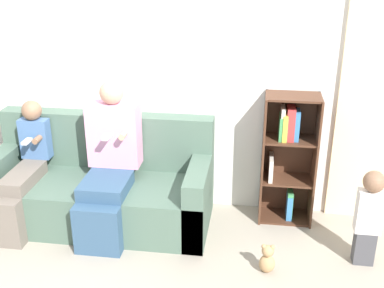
{
  "coord_description": "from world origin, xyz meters",
  "views": [
    {
      "loc": [
        1.03,
        -3.09,
        2.27
      ],
      "look_at": [
        0.52,
        0.55,
        0.75
      ],
      "focal_mm": 45.0,
      "sensor_mm": 36.0,
      "label": 1
    }
  ],
  "objects_px": {
    "bookshelf": "(288,154)",
    "couch": "(100,189)",
    "adult_seated": "(109,158)",
    "child_seated": "(24,169)",
    "toddler_standing": "(369,215)",
    "teddy_bear": "(267,259)"
  },
  "relations": [
    {
      "from": "couch",
      "to": "bookshelf",
      "type": "xyz_separation_m",
      "value": [
        1.61,
        0.26,
        0.32
      ]
    },
    {
      "from": "teddy_bear",
      "to": "couch",
      "type": "bearing_deg",
      "value": 158.54
    },
    {
      "from": "toddler_standing",
      "to": "teddy_bear",
      "type": "height_order",
      "value": "toddler_standing"
    },
    {
      "from": "couch",
      "to": "bookshelf",
      "type": "relative_size",
      "value": 1.68
    },
    {
      "from": "child_seated",
      "to": "toddler_standing",
      "type": "bearing_deg",
      "value": -3.82
    },
    {
      "from": "adult_seated",
      "to": "child_seated",
      "type": "height_order",
      "value": "adult_seated"
    },
    {
      "from": "bookshelf",
      "to": "teddy_bear",
      "type": "bearing_deg",
      "value": -99.9
    },
    {
      "from": "adult_seated",
      "to": "toddler_standing",
      "type": "distance_m",
      "value": 2.09
    },
    {
      "from": "toddler_standing",
      "to": "adult_seated",
      "type": "bearing_deg",
      "value": 173.39
    },
    {
      "from": "toddler_standing",
      "to": "bookshelf",
      "type": "distance_m",
      "value": 0.87
    },
    {
      "from": "bookshelf",
      "to": "couch",
      "type": "bearing_deg",
      "value": -170.72
    },
    {
      "from": "toddler_standing",
      "to": "teddy_bear",
      "type": "distance_m",
      "value": 0.83
    },
    {
      "from": "adult_seated",
      "to": "child_seated",
      "type": "bearing_deg",
      "value": -175.99
    },
    {
      "from": "child_seated",
      "to": "bookshelf",
      "type": "xyz_separation_m",
      "value": [
        2.21,
        0.42,
        0.09
      ]
    },
    {
      "from": "couch",
      "to": "child_seated",
      "type": "xyz_separation_m",
      "value": [
        -0.6,
        -0.16,
        0.23
      ]
    },
    {
      "from": "toddler_standing",
      "to": "bookshelf",
      "type": "bearing_deg",
      "value": 134.12
    },
    {
      "from": "couch",
      "to": "bookshelf",
      "type": "height_order",
      "value": "bookshelf"
    },
    {
      "from": "toddler_standing",
      "to": "couch",
      "type": "bearing_deg",
      "value": 171.14
    },
    {
      "from": "adult_seated",
      "to": "teddy_bear",
      "type": "height_order",
      "value": "adult_seated"
    },
    {
      "from": "child_seated",
      "to": "toddler_standing",
      "type": "distance_m",
      "value": 2.81
    },
    {
      "from": "couch",
      "to": "adult_seated",
      "type": "xyz_separation_m",
      "value": [
        0.14,
        -0.1,
        0.35
      ]
    },
    {
      "from": "bookshelf",
      "to": "teddy_bear",
      "type": "xyz_separation_m",
      "value": [
        -0.15,
        -0.84,
        -0.5
      ]
    }
  ]
}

